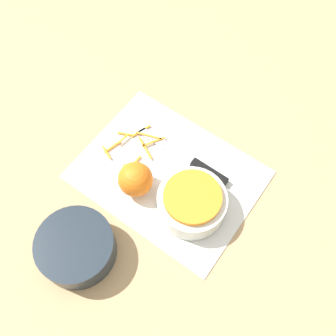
{
  "coord_description": "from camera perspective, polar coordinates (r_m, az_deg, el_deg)",
  "views": [
    {
      "loc": [
        -0.25,
        0.35,
        0.87
      ],
      "look_at": [
        0.0,
        0.0,
        0.04
      ],
      "focal_mm": 42.0,
      "sensor_mm": 36.0,
      "label": 1
    }
  ],
  "objects": [
    {
      "name": "bowl_dark",
      "position": [
        0.89,
        -13.16,
        -11.16
      ],
      "size": [
        0.17,
        0.17,
        0.07
      ],
      "color": "#1E2833",
      "rests_on": "ground_plane"
    },
    {
      "name": "peel_pile",
      "position": [
        1.01,
        -4.85,
        3.45
      ],
      "size": [
        0.12,
        0.14,
        0.01
      ],
      "color": "orange",
      "rests_on": "cutting_board"
    },
    {
      "name": "cutting_board",
      "position": [
        0.97,
        0.0,
        -0.89
      ],
      "size": [
        0.43,
        0.32,
        0.01
      ],
      "color": "silver",
      "rests_on": "ground_plane"
    },
    {
      "name": "orange_left",
      "position": [
        0.92,
        -4.76,
        -1.65
      ],
      "size": [
        0.08,
        0.08,
        0.08
      ],
      "color": "orange",
      "rests_on": "cutting_board"
    },
    {
      "name": "ground_plane",
      "position": [
        0.97,
        0.0,
        -0.97
      ],
      "size": [
        4.0,
        4.0,
        0.0
      ],
      "primitive_type": "plane",
      "color": "tan"
    },
    {
      "name": "bowl_speckled",
      "position": [
        0.9,
        3.47,
        -4.96
      ],
      "size": [
        0.16,
        0.16,
        0.07
      ],
      "color": "silver",
      "rests_on": "cutting_board"
    },
    {
      "name": "knife",
      "position": [
        0.97,
        4.34,
        0.41
      ],
      "size": [
        0.27,
        0.02,
        0.02
      ],
      "rotation": [
        0.0,
        0.0,
        -0.01
      ],
      "color": "black",
      "rests_on": "cutting_board"
    }
  ]
}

